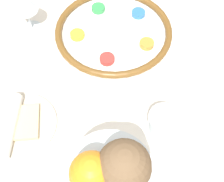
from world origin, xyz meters
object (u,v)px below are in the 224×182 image
Objects in this scene: seder_plate at (114,31)px; napkin_roll at (7,125)px; wine_glass at (24,3)px; orange_fruit at (92,173)px; fruit_stand at (110,175)px; coconut at (124,166)px; bread_plate at (20,124)px; cup_near at (164,123)px.

napkin_roll reaches higher than seder_plate.
wine_glass is 1.64× the size of orange_fruit.
coconut is (0.00, 0.03, 0.08)m from fruit_stand.
cup_near is (-0.05, 0.35, 0.02)m from bread_plate.
bread_plate is (-0.12, -0.27, -0.15)m from coconut.
orange_fruit reaches higher than fruit_stand.
wine_glass is 0.35m from bread_plate.
coconut is 0.61× the size of napkin_roll.
wine_glass reaches higher than seder_plate.
fruit_stand is 0.29m from napkin_roll.
coconut is at bearing 80.20° from fruit_stand.
bread_plate is (0.32, 0.08, -0.09)m from wine_glass.
wine_glass is at bearing -171.29° from napkin_roll.
seder_plate is 0.41m from napkin_roll.
coconut is at bearing -24.23° from cup_near.
fruit_stand reaches higher than napkin_roll.
cup_near is (-0.16, 0.10, -0.05)m from fruit_stand.
cup_near is at bearing 30.60° from seder_plate.
seder_plate is 3.47× the size of coconut.
wine_glass reaches higher than bread_plate.
seder_plate is at bearing -171.36° from fruit_stand.
seder_plate is 0.50m from orange_fruit.
bread_plate is at bearing 121.49° from napkin_roll.
napkin_roll is (0.36, -0.20, 0.01)m from seder_plate.
orange_fruit is at bearing 32.52° from wine_glass.
orange_fruit is 0.29m from bread_plate.
coconut is at bearing 66.79° from bread_plate.
orange_fruit is at bearing -34.99° from cup_near.
wine_glass is at bearing -143.56° from fruit_stand.
bread_plate is at bearing -114.57° from fruit_stand.
wine_glass reaches higher than napkin_roll.
bread_plate is at bearing -113.21° from coconut.
cup_near is at bearing 155.77° from coconut.
seder_plate is 0.34m from cup_near.
orange_fruit reaches higher than seder_plate.
wine_glass is at bearing -122.73° from cup_near.
seder_plate is 4.24× the size of orange_fruit.
wine_glass is (0.02, -0.25, 0.09)m from seder_plate.
napkin_roll is 2.12× the size of cup_near.
coconut is at bearing 11.86° from seder_plate.
wine_glass is 0.81× the size of napkin_roll.
coconut is (-0.02, 0.06, 0.01)m from orange_fruit.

